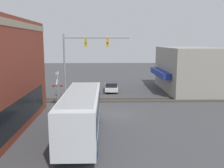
{
  "coord_description": "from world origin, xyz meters",
  "views": [
    {
      "loc": [
        -23.93,
        0.99,
        7.07
      ],
      "look_at": [
        4.38,
        0.26,
        2.26
      ],
      "focal_mm": 40.0,
      "sensor_mm": 36.0,
      "label": 1
    }
  ],
  "objects_px": {
    "crossing_signal": "(58,86)",
    "pedestrian_at_crossing": "(77,96)",
    "parked_car_white": "(111,87)",
    "city_bus": "(82,112)"
  },
  "relations": [
    {
      "from": "crossing_signal",
      "to": "pedestrian_at_crossing",
      "type": "bearing_deg",
      "value": -64.71
    },
    {
      "from": "parked_car_white",
      "to": "pedestrian_at_crossing",
      "type": "distance_m",
      "value": 8.39
    },
    {
      "from": "city_bus",
      "to": "pedestrian_at_crossing",
      "type": "distance_m",
      "value": 10.28
    },
    {
      "from": "city_bus",
      "to": "crossing_signal",
      "type": "distance_m",
      "value": 9.81
    },
    {
      "from": "crossing_signal",
      "to": "pedestrian_at_crossing",
      "type": "distance_m",
      "value": 2.65
    },
    {
      "from": "crossing_signal",
      "to": "parked_car_white",
      "type": "bearing_deg",
      "value": -36.22
    },
    {
      "from": "parked_car_white",
      "to": "city_bus",
      "type": "bearing_deg",
      "value": 171.54
    },
    {
      "from": "crossing_signal",
      "to": "parked_car_white",
      "type": "xyz_separation_m",
      "value": [
        8.31,
        -6.09,
        -1.65
      ]
    },
    {
      "from": "parked_car_white",
      "to": "pedestrian_at_crossing",
      "type": "xyz_separation_m",
      "value": [
        -7.35,
        4.05,
        0.25
      ]
    },
    {
      "from": "crossing_signal",
      "to": "pedestrian_at_crossing",
      "type": "xyz_separation_m",
      "value": [
        0.96,
        -2.04,
        -1.4
      ]
    }
  ]
}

